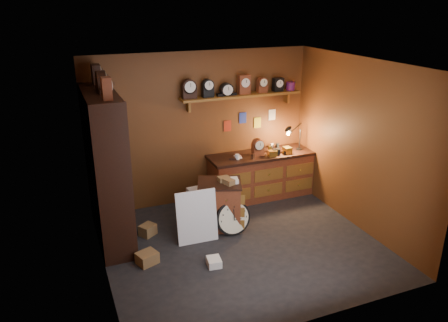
% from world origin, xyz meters
% --- Properties ---
extents(floor, '(4.00, 4.00, 0.00)m').
position_xyz_m(floor, '(0.00, 0.00, 0.00)').
color(floor, black).
rests_on(floor, ground).
extents(room_shell, '(4.02, 3.62, 2.71)m').
position_xyz_m(room_shell, '(0.04, 0.11, 1.72)').
color(room_shell, brown).
rests_on(room_shell, ground).
extents(shelving_unit, '(0.47, 1.60, 2.58)m').
position_xyz_m(shelving_unit, '(-1.79, 0.98, 1.25)').
color(shelving_unit, black).
rests_on(shelving_unit, ground).
extents(workbench, '(1.98, 0.66, 1.36)m').
position_xyz_m(workbench, '(1.05, 1.47, 0.47)').
color(workbench, brown).
rests_on(workbench, ground).
extents(low_cabinet, '(0.84, 0.78, 0.87)m').
position_xyz_m(low_cabinet, '(-0.09, 0.67, 0.42)').
color(low_cabinet, brown).
rests_on(low_cabinet, ground).
extents(big_round_clock, '(0.57, 0.18, 0.57)m').
position_xyz_m(big_round_clock, '(0.01, 0.38, 0.28)').
color(big_round_clock, black).
rests_on(big_round_clock, ground).
extents(white_panel, '(0.63, 0.19, 0.83)m').
position_xyz_m(white_panel, '(-0.58, 0.39, 0.00)').
color(white_panel, silver).
rests_on(white_panel, ground).
extents(mini_fridge, '(0.53, 0.55, 0.51)m').
position_xyz_m(mini_fridge, '(-0.21, 1.03, 0.26)').
color(mini_fridge, silver).
rests_on(mini_fridge, ground).
extents(floor_box_a, '(0.33, 0.31, 0.17)m').
position_xyz_m(floor_box_a, '(-1.43, 0.06, 0.08)').
color(floor_box_a, olive).
rests_on(floor_box_a, ground).
extents(floor_box_b, '(0.21, 0.24, 0.11)m').
position_xyz_m(floor_box_b, '(-0.58, -0.34, 0.06)').
color(floor_box_b, white).
rests_on(floor_box_b, ground).
extents(floor_box_c, '(0.30, 0.29, 0.18)m').
position_xyz_m(floor_box_c, '(-1.25, 0.84, 0.09)').
color(floor_box_c, olive).
rests_on(floor_box_c, ground).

